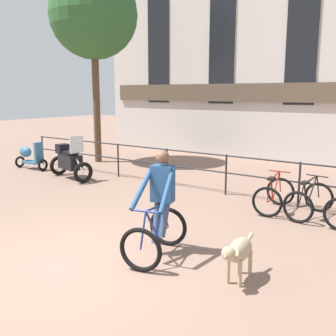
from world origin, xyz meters
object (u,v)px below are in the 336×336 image
Objects in this scene: cyclist_with_bike at (159,209)px; parked_motorcycle at (70,161)px; parked_bicycle_mid_left at (309,201)px; parked_bicycle_near_lamp at (274,195)px; dog at (238,251)px; parked_scooter at (30,156)px.

cyclist_with_bike is 6.41m from parked_motorcycle.
parked_bicycle_mid_left is at bearing 53.48° from cyclist_with_bike.
parked_bicycle_near_lamp is 0.76m from parked_bicycle_mid_left.
cyclist_with_bike is 1.46× the size of parked_bicycle_near_lamp.
parked_motorcycle is 1.50× the size of parked_bicycle_near_lamp.
cyclist_with_bike is at bearing 74.56° from parked_bicycle_mid_left.
dog is 3.51m from parked_bicycle_mid_left.
parked_bicycle_near_lamp is (6.30, 0.40, -0.20)m from parked_motorcycle.
cyclist_with_bike is 1.31× the size of parked_scooter.
cyclist_with_bike is at bearing -115.27° from parked_scooter.
parked_bicycle_mid_left is (-0.06, 3.51, -0.08)m from dog.
dog is 7.77m from parked_motorcycle.
cyclist_with_bike is 1.50m from dog.
cyclist_with_bike is at bearing -105.50° from parked_motorcycle.
dog is at bearing 97.91° from parked_bicycle_mid_left.
parked_scooter is (-9.47, 3.34, 0.02)m from dog.
dog is at bearing -18.24° from cyclist_with_bike.
parked_scooter reaches higher than parked_bicycle_mid_left.
parked_bicycle_near_lamp is at bearing -92.16° from parked_scooter.
cyclist_with_bike reaches higher than parked_bicycle_near_lamp.
parked_motorcycle is 6.32m from parked_bicycle_near_lamp.
dog is at bearing 98.11° from parked_bicycle_near_lamp.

